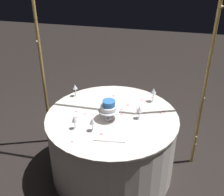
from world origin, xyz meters
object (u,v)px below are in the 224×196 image
at_px(decorative_arch, 120,31).
at_px(tiered_cake, 109,107).
at_px(wine_glass_4, 154,92).
at_px(wine_glass_1, 74,119).
at_px(cake_knife, 107,141).
at_px(wine_glass_2, 75,88).
at_px(wine_glass_3, 93,122).
at_px(main_table, 112,144).
at_px(wine_glass_0, 139,110).

distance_m(decorative_arch, tiered_cake, 0.79).
height_order(tiered_cake, wine_glass_4, tiered_cake).
bearing_deg(wine_glass_1, decorative_arch, 65.00).
bearing_deg(cake_knife, decorative_arch, 93.78).
bearing_deg(tiered_cake, decorative_arch, 87.11).
bearing_deg(wine_glass_1, cake_knife, -19.33).
distance_m(tiered_cake, wine_glass_4, 0.62).
relative_size(tiered_cake, wine_glass_1, 1.47).
xyz_separation_m(wine_glass_1, wine_glass_2, (-0.22, 0.63, 0.01)).
distance_m(tiered_cake, wine_glass_1, 0.38).
distance_m(decorative_arch, cake_knife, 1.13).
relative_size(wine_glass_3, cake_knife, 0.47).
xyz_separation_m(decorative_arch, wine_glass_3, (-0.13, -0.65, -0.71)).
xyz_separation_m(wine_glass_3, cake_knife, (0.18, -0.13, -0.10)).
bearing_deg(cake_knife, wine_glass_2, 127.14).
bearing_deg(wine_glass_3, wine_glass_1, -178.29).
distance_m(wine_glass_2, cake_knife, 0.96).
distance_m(decorative_arch, wine_glass_4, 0.79).
height_order(main_table, tiered_cake, tiered_cake).
height_order(decorative_arch, wine_glass_0, decorative_arch).
bearing_deg(decorative_arch, cake_knife, -86.22).
distance_m(decorative_arch, wine_glass_2, 0.87).
bearing_deg(cake_knife, wine_glass_0, 62.43).
height_order(wine_glass_2, wine_glass_4, wine_glass_4).
xyz_separation_m(decorative_arch, tiered_cake, (-0.02, -0.42, -0.67)).
relative_size(wine_glass_0, wine_glass_2, 0.95).
relative_size(main_table, wine_glass_0, 9.92).
xyz_separation_m(wine_glass_3, wine_glass_4, (0.52, 0.70, 0.03)).
height_order(wine_glass_3, wine_glass_4, wine_glass_4).
relative_size(wine_glass_1, wine_glass_4, 0.88).
bearing_deg(wine_glass_4, wine_glass_3, -126.39).
bearing_deg(wine_glass_2, tiered_cake, -37.79).
xyz_separation_m(main_table, cake_knife, (0.05, -0.42, 0.38)).
distance_m(tiered_cake, wine_glass_0, 0.32).
bearing_deg(wine_glass_4, cake_knife, -112.18).
bearing_deg(wine_glass_1, main_table, 44.19).
bearing_deg(tiered_cake, main_table, 69.06).
height_order(decorative_arch, wine_glass_4, decorative_arch).
distance_m(main_table, wine_glass_2, 0.79).
xyz_separation_m(wine_glass_1, wine_glass_4, (0.70, 0.71, 0.02)).
xyz_separation_m(wine_glass_2, wine_glass_4, (0.92, 0.07, 0.02)).
relative_size(main_table, wine_glass_1, 9.46).
distance_m(main_table, wine_glass_0, 0.56).
bearing_deg(wine_glass_3, wine_glass_2, 122.32).
distance_m(decorative_arch, wine_glass_3, 0.97).
height_order(main_table, wine_glass_2, wine_glass_2).
bearing_deg(decorative_arch, wine_glass_1, -115.00).
bearing_deg(cake_knife, wine_glass_4, 67.82).
bearing_deg(decorative_arch, tiered_cake, -92.89).
distance_m(main_table, wine_glass_4, 0.76).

